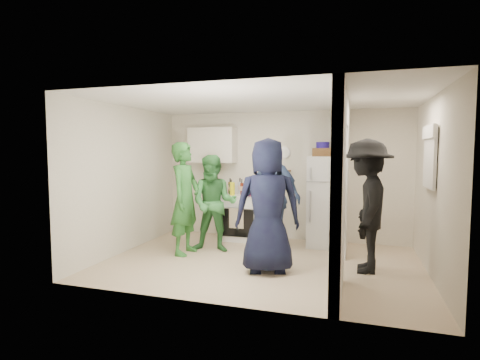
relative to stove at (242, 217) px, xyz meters
The scene contains 38 objects.
floor 1.62m from the stove, 61.92° to the right, with size 4.80×4.80×0.00m, color #C8B18D.
wall_back 1.14m from the stove, 24.30° to the left, with size 4.80×4.80×0.00m, color silver.
wall_front 3.26m from the stove, 76.61° to the right, with size 4.80×4.80×0.00m, color silver.
wall_left 2.30m from the stove, 140.62° to the right, with size 3.40×3.40×0.00m, color silver.
wall_right 3.51m from the stove, 23.63° to the right, with size 3.40×3.40×0.00m, color silver.
ceiling 2.58m from the stove, 61.92° to the right, with size 4.80×4.80×0.00m, color white.
partition_pier_back 2.11m from the stove, ahead, with size 0.12×1.20×2.50m, color silver.
partition_pier_front 3.24m from the stove, 51.99° to the right, with size 0.12×1.20×2.50m, color silver.
partition_header 3.01m from the stove, 35.36° to the right, with size 0.12×1.00×0.40m, color silver.
stove is the anchor object (origin of this frame).
upper_cabinet 1.56m from the stove, 167.37° to the left, with size 0.95×0.34×0.70m, color silver.
fridge 1.67m from the stove, ahead, with size 0.67×0.65×1.64m, color silver.
wicker_basket 1.99m from the stove, ahead, with size 0.35×0.25×0.15m, color brown.
blue_bowl 2.07m from the stove, ahead, with size 0.24×0.24×0.11m, color navy.
yellow_cup_stack_top 2.27m from the stove, ahead, with size 0.09×0.09×0.25m, color #FAAE15.
wall_clock 1.51m from the stove, 21.66° to the left, with size 0.22×0.22×0.03m, color white.
spice_shelf 1.20m from the stove, 20.97° to the left, with size 0.35×0.08×0.03m, color olive.
nook_window 3.54m from the stove, 20.61° to the right, with size 0.03×0.70×0.80m, color black.
nook_window_frame 3.52m from the stove, 20.70° to the right, with size 0.04×0.76×0.86m, color white.
nook_valance 3.64m from the stove, 20.86° to the right, with size 0.04×0.82×0.18m, color white.
yellow_cup_stack_stove 0.62m from the stove, 118.61° to the right, with size 0.09×0.09×0.25m, color yellow.
red_cup 0.59m from the stove, 42.27° to the right, with size 0.09×0.09×0.12m, color #AC0B2D.
person_green_left 1.48m from the stove, 116.14° to the right, with size 0.69×0.45×1.88m, color #2A692A.
person_green_center 1.07m from the stove, 101.73° to the right, with size 0.81×0.63×1.67m, color #33743C.
person_denim 1.13m from the stove, 42.03° to the right, with size 1.11×0.46×1.89m, color #365576.
person_navy 2.07m from the stove, 62.41° to the right, with size 0.94×0.61×1.92m, color black.
person_nook 2.67m from the stove, 30.26° to the right, with size 1.23×0.71×1.91m, color black.
bottle_a 0.67m from the stove, 157.35° to the left, with size 0.08×0.08×0.30m, color brown.
bottle_b 0.62m from the stove, 159.06° to the right, with size 0.07×0.07×0.28m, color #1A4F2D.
bottle_c 0.62m from the stove, 119.72° to the left, with size 0.08×0.08×0.31m, color #B6BAC5.
bottle_d 0.60m from the stove, 72.60° to the right, with size 0.06×0.06×0.30m, color maroon.
bottle_e 0.64m from the stove, 59.58° to the left, with size 0.06×0.06×0.31m, color #A3AFB5.
bottle_f 0.62m from the stove, ahead, with size 0.06×0.06×0.31m, color #163E1B.
bottle_g 0.68m from the stove, 26.83° to the left, with size 0.06×0.06×0.31m, color olive.
bottle_h 0.66m from the stove, 160.35° to the right, with size 0.08×0.08×0.24m, color #ABB1B7.
bottle_i 0.58m from the stove, 58.55° to the left, with size 0.07×0.07×0.26m, color #5D2D0F.
bottle_j 0.67m from the stove, 17.88° to the right, with size 0.07×0.07×0.28m, color #1F4D1A.
bottle_k 0.63m from the stove, 167.13° to the left, with size 0.07×0.07×0.28m, color brown.
Camera 1 is at (1.39, -5.56, 1.74)m, focal length 28.00 mm.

